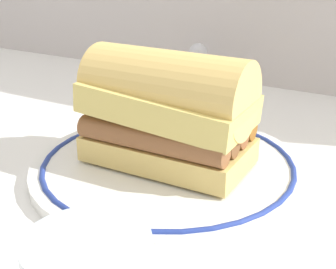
% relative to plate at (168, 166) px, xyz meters
% --- Properties ---
extents(ground_plane, '(1.50, 1.50, 0.00)m').
position_rel_plate_xyz_m(ground_plane, '(0.03, -0.02, -0.01)').
color(ground_plane, white).
extents(plate, '(0.29, 0.29, 0.01)m').
position_rel_plate_xyz_m(plate, '(0.00, 0.00, 0.00)').
color(plate, white).
rests_on(plate, ground_plane).
extents(sausage_sandwich, '(0.17, 0.10, 0.12)m').
position_rel_plate_xyz_m(sausage_sandwich, '(-0.00, 0.00, 0.07)').
color(sausage_sandwich, '#DFBC65').
rests_on(sausage_sandwich, plate).
extents(salt_shaker, '(0.03, 0.03, 0.08)m').
position_rel_plate_xyz_m(salt_shaker, '(-0.10, 0.29, 0.03)').
color(salt_shaker, white).
rests_on(salt_shaker, ground_plane).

